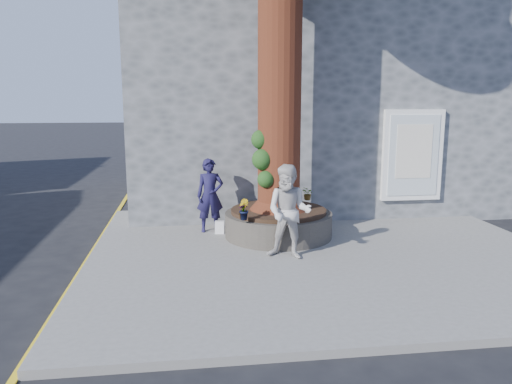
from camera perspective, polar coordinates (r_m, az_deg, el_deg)
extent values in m
plane|color=black|center=(8.90, -0.27, -9.42)|extent=(120.00, 120.00, 0.00)
cube|color=slate|center=(10.09, 7.51, -6.71)|extent=(9.00, 8.00, 0.12)
cube|color=yellow|center=(9.97, -18.89, -7.76)|extent=(0.10, 30.00, 0.01)
cube|color=#505356|center=(15.90, 5.39, 10.38)|extent=(10.00, 8.00, 6.00)
cube|color=white|center=(12.70, 17.44, 4.03)|extent=(1.50, 0.12, 2.20)
cube|color=silver|center=(12.65, 17.55, 3.99)|extent=(1.25, 0.04, 1.95)
cube|color=silver|center=(12.62, 17.62, 4.43)|extent=(0.90, 0.02, 1.30)
cylinder|color=black|center=(10.79, 2.57, -3.71)|extent=(2.30, 2.30, 0.52)
cylinder|color=black|center=(10.72, 2.58, -2.16)|extent=(2.04, 2.04, 0.08)
cylinder|color=#401510|center=(10.56, 2.76, 18.34)|extent=(0.90, 0.90, 7.50)
cone|color=#401510|center=(10.64, 2.60, -0.11)|extent=(1.24, 1.24, 0.70)
sphere|color=#174216|center=(10.27, 0.74, 3.74)|extent=(0.44, 0.44, 0.44)
sphere|color=#174216|center=(10.24, 1.15, 1.46)|extent=(0.36, 0.36, 0.36)
sphere|color=#174216|center=(10.35, 0.54, 6.02)|extent=(0.40, 0.40, 0.40)
imported|color=#171438|center=(11.10, -5.27, -0.39)|extent=(0.61, 0.41, 1.64)
imported|color=#BDB8B4|center=(9.21, 3.79, -2.28)|extent=(1.05, 0.96, 1.75)
cube|color=white|center=(11.04, -4.17, -4.04)|extent=(0.22, 0.15, 0.28)
imported|color=gray|center=(11.40, 0.76, -0.16)|extent=(0.25, 0.23, 0.40)
imported|color=gray|center=(9.73, -1.45, -2.01)|extent=(0.26, 0.27, 0.41)
imported|color=gray|center=(9.74, -1.45, -2.29)|extent=(0.22, 0.22, 0.31)
imported|color=gray|center=(11.67, 5.96, -0.19)|extent=(0.32, 0.34, 0.31)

